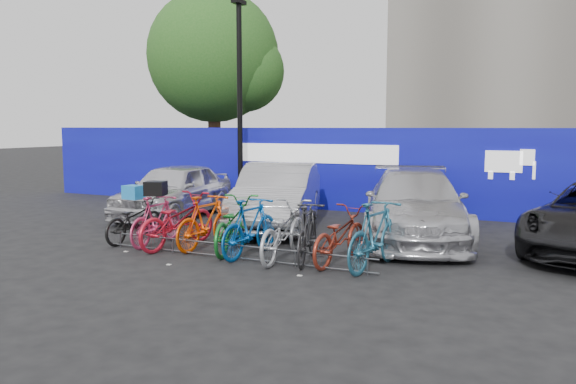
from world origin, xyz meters
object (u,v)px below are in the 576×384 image
Objects in this scene: bike_1 at (157,220)px; bike_4 at (233,225)px; car_1 at (278,196)px; bike_6 at (283,231)px; car_2 at (415,205)px; bike_3 at (206,222)px; bike_9 at (375,235)px; bike_rack at (231,251)px; bike_2 at (177,221)px; bike_8 at (340,236)px; bike_0 at (134,220)px; lamppost at (240,98)px; bike_7 at (307,233)px; tree at (219,59)px; bike_5 at (250,227)px; car_0 at (174,190)px.

bike_1 is 1.74m from bike_4.
bike_4 is (0.35, -2.74, -0.24)m from car_1.
car_2 is at bearing -124.12° from bike_6.
bike_9 is (3.52, -0.17, 0.05)m from bike_3.
bike_2 reaches higher than bike_rack.
car_2 is at bearing -97.20° from bike_8.
bike_0 is at bearing -10.24° from bike_4.
bike_rack is at bearing 169.20° from bike_0.
bike_4 is (2.89, -5.38, -2.74)m from lamppost.
bike_4 is 1.20m from bike_6.
bike_1 is 0.97× the size of bike_7.
bike_6 is at bearing -79.03° from car_1.
lamppost is at bearing 140.16° from car_2.
bike_2 is 0.61m from bike_3.
bike_7 reaches higher than bike_1.
tree is 3.84× the size of bike_4.
bike_5 is (1.71, -0.07, 0.01)m from bike_2.
bike_rack is 3.22× the size of bike_0.
bike_2 is 1.06× the size of bike_9.
bike_9 reaches higher than bike_3.
bike_4 is (2.39, 0.05, 0.08)m from bike_0.
bike_5 is at bearing -145.06° from car_2.
bike_rack is 2.13m from bike_1.
bike_8 reaches higher than bike_rack.
car_1 is at bearing -31.75° from bike_9.
bike_rack is at bearing 105.51° from bike_4.
bike_5 is (2.24, -0.08, 0.04)m from bike_1.
bike_2 is 2.39m from bike_6.
bike_9 is (1.25, 0.04, 0.06)m from bike_7.
bike_6 is (0.87, 0.41, 0.37)m from bike_rack.
bike_5 is 2.40m from bike_9.
bike_9 is at bearing -176.58° from bike_3.
car_1 is at bearing -9.17° from car_0.
bike_8 is (0.55, 0.18, -0.03)m from bike_7.
car_2 is (9.41, -7.32, -4.32)m from tree.
car_2 is 4.02m from bike_4.
bike_9 reaches higher than bike_7.
bike_0 is at bearing -14.81° from bike_7.
bike_7 is at bearing 11.75° from bike_9.
car_0 is 4.17m from bike_3.
bike_rack is at bearing -143.67° from car_2.
bike_4 is at bearing -177.21° from bike_1.
tree is 1.51× the size of car_2.
tree reaches higher than bike_5.
car_1 reaches higher than bike_4.
car_0 is 3.89m from bike_2.
car_2 is 2.54× the size of bike_6.
bike_rack is 1.46m from bike_7.
bike_4 is (0.61, -0.00, -0.01)m from bike_3.
bike_rack is (6.77, -10.66, -4.91)m from tree.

